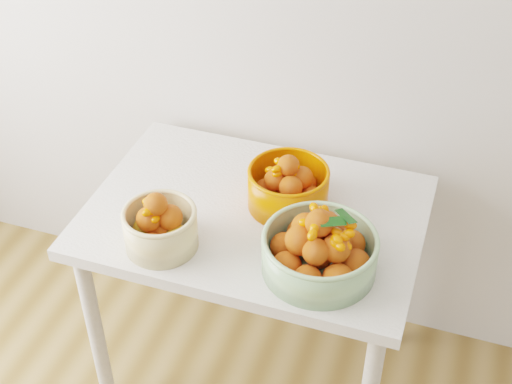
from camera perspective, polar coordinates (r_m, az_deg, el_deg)
table at (r=2.20m, az=-0.08°, el=-3.47°), size 1.00×0.70×0.75m
bowl_cream at (r=2.00m, az=-7.66°, el=-2.78°), size 0.27×0.27×0.18m
bowl_green at (r=1.92m, az=5.11°, el=-4.64°), size 0.40×0.40×0.20m
bowl_orange at (r=2.12m, az=2.61°, el=0.44°), size 0.28×0.28×0.18m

